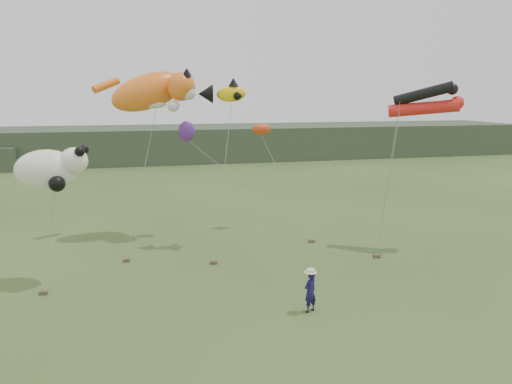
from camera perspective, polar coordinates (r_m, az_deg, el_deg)
ground at (r=20.06m, az=3.49°, el=-12.20°), size 120.00×120.00×0.00m
headland at (r=62.59m, az=-11.65°, el=5.34°), size 90.00×13.00×4.00m
festival_attendant at (r=18.85m, az=6.21°, el=-11.26°), size 0.68×0.60×1.56m
sandbag_anchors at (r=24.20m, az=-3.74°, el=-7.86°), size 15.55×4.45×0.16m
cat_kite at (r=28.50m, az=-11.43°, el=11.26°), size 5.57×2.97×3.07m
fish_kite at (r=26.11m, az=-3.92°, el=11.19°), size 2.53×1.69×1.30m
tube_kites at (r=27.19m, az=19.19°, el=9.70°), size 3.59×2.31×1.85m
panda_kite at (r=22.39m, az=-22.38°, el=2.45°), size 2.99×1.93×1.86m
misc_kites at (r=28.86m, az=-4.39°, el=7.03°), size 5.53×1.31×1.15m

